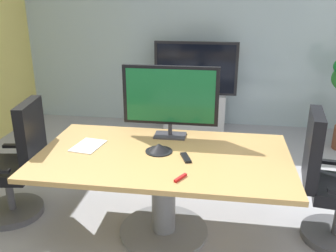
% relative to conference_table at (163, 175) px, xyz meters
% --- Properties ---
extents(wall_back_glass_partition, '(5.57, 0.10, 2.86)m').
position_rel_conference_table_xyz_m(wall_back_glass_partition, '(0.10, 2.98, 0.87)').
color(wall_back_glass_partition, '#9EB2B7').
rests_on(wall_back_glass_partition, ground).
extents(conference_table, '(2.01, 1.15, 0.74)m').
position_rel_conference_table_xyz_m(conference_table, '(0.00, 0.00, 0.00)').
color(conference_table, '#B2894C').
rests_on(conference_table, ground).
extents(office_chair_left, '(0.62, 0.60, 1.09)m').
position_rel_conference_table_xyz_m(office_chair_left, '(-1.35, 0.08, -0.10)').
color(office_chair_left, '#4C4C51').
rests_on(office_chair_left, ground).
extents(office_chair_right, '(0.62, 0.60, 1.09)m').
position_rel_conference_table_xyz_m(office_chair_right, '(1.35, 0.13, -0.10)').
color(office_chair_right, '#4C4C51').
rests_on(office_chair_right, ground).
extents(tv_monitor, '(0.84, 0.18, 0.64)m').
position_rel_conference_table_xyz_m(tv_monitor, '(-0.00, 0.40, 0.54)').
color(tv_monitor, '#333338').
rests_on(tv_monitor, conference_table).
extents(wall_display_unit, '(1.20, 0.36, 1.31)m').
position_rel_conference_table_xyz_m(wall_display_unit, '(0.05, 2.62, -0.11)').
color(wall_display_unit, '#B7BABC').
rests_on(wall_display_unit, ground).
extents(conference_phone, '(0.22, 0.22, 0.07)m').
position_rel_conference_table_xyz_m(conference_phone, '(-0.04, 0.04, 0.21)').
color(conference_phone, black).
rests_on(conference_phone, conference_table).
extents(remote_control, '(0.11, 0.18, 0.02)m').
position_rel_conference_table_xyz_m(remote_control, '(0.19, -0.06, 0.19)').
color(remote_control, black).
rests_on(remote_control, conference_table).
extents(whiteboard_marker, '(0.08, 0.12, 0.02)m').
position_rel_conference_table_xyz_m(whiteboard_marker, '(0.18, -0.40, 0.19)').
color(whiteboard_marker, red).
rests_on(whiteboard_marker, conference_table).
extents(paper_notepad, '(0.25, 0.33, 0.01)m').
position_rel_conference_table_xyz_m(paper_notepad, '(-0.65, 0.07, 0.19)').
color(paper_notepad, white).
rests_on(paper_notepad, conference_table).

